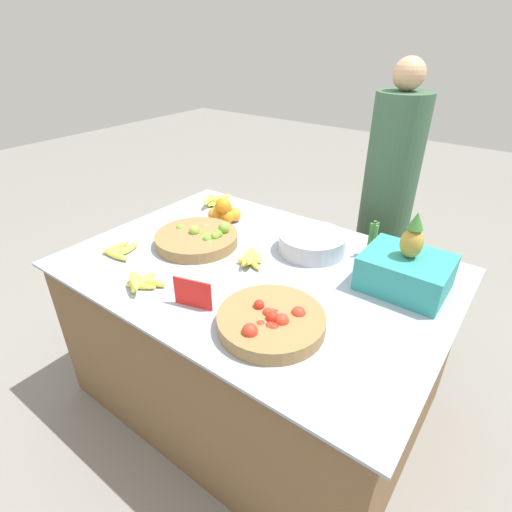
# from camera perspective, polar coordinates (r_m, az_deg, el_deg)

# --- Properties ---
(ground_plane) EXTENTS (12.00, 12.00, 0.00)m
(ground_plane) POSITION_cam_1_polar(r_m,az_deg,el_deg) (2.23, 0.00, -18.76)
(ground_plane) COLOR gray
(market_table) EXTENTS (1.61, 1.13, 0.78)m
(market_table) POSITION_cam_1_polar(r_m,az_deg,el_deg) (1.95, 0.00, -11.21)
(market_table) COLOR brown
(market_table) RESTS_ON ground_plane
(lime_bowl) EXTENTS (0.39, 0.39, 0.10)m
(lime_bowl) POSITION_cam_1_polar(r_m,az_deg,el_deg) (1.90, -8.29, 2.49)
(lime_bowl) COLOR olive
(lime_bowl) RESTS_ON market_table
(tomato_basket) EXTENTS (0.37, 0.37, 0.08)m
(tomato_basket) POSITION_cam_1_polar(r_m,az_deg,el_deg) (1.37, 2.17, -9.27)
(tomato_basket) COLOR olive
(tomato_basket) RESTS_ON market_table
(orange_pile) EXTENTS (0.15, 0.14, 0.14)m
(orange_pile) POSITION_cam_1_polar(r_m,az_deg,el_deg) (2.09, -4.52, 6.30)
(orange_pile) COLOR orange
(orange_pile) RESTS_ON market_table
(metal_bowl) EXTENTS (0.30, 0.30, 0.09)m
(metal_bowl) POSITION_cam_1_polar(r_m,az_deg,el_deg) (1.83, 7.98, 1.90)
(metal_bowl) COLOR #B7B7BF
(metal_bowl) RESTS_ON market_table
(price_sign) EXTENTS (0.15, 0.05, 0.12)m
(price_sign) POSITION_cam_1_polar(r_m,az_deg,el_deg) (1.47, -9.04, -5.33)
(price_sign) COLOR red
(price_sign) RESTS_ON market_table
(produce_crate) EXTENTS (0.32, 0.26, 0.32)m
(produce_crate) POSITION_cam_1_polar(r_m,az_deg,el_deg) (1.65, 20.61, -1.83)
(produce_crate) COLOR teal
(produce_crate) RESTS_ON market_table
(veg_bundle) EXTENTS (0.04, 0.05, 0.16)m
(veg_bundle) POSITION_cam_1_polar(r_m,az_deg,el_deg) (1.83, 16.38, 2.24)
(veg_bundle) COLOR #4C8E42
(veg_bundle) RESTS_ON market_table
(banana_bunch_back_center) EXTENTS (0.16, 0.16, 0.06)m
(banana_bunch_back_center) POSITION_cam_1_polar(r_m,az_deg,el_deg) (1.64, -16.20, -3.56)
(banana_bunch_back_center) COLOR #EFDB4C
(banana_bunch_back_center) RESTS_ON market_table
(banana_bunch_middle_left) EXTENTS (0.16, 0.15, 0.03)m
(banana_bunch_middle_left) POSITION_cam_1_polar(r_m,az_deg,el_deg) (1.91, -18.94, 0.74)
(banana_bunch_middle_left) COLOR #EFDB4C
(banana_bunch_middle_left) RESTS_ON market_table
(banana_bunch_front_right) EXTENTS (0.16, 0.21, 0.06)m
(banana_bunch_front_right) POSITION_cam_1_polar(r_m,az_deg,el_deg) (2.34, -6.14, 7.89)
(banana_bunch_front_right) COLOR #EFDB4C
(banana_bunch_front_right) RESTS_ON market_table
(banana_bunch_front_left) EXTENTS (0.15, 0.15, 0.06)m
(banana_bunch_front_left) POSITION_cam_1_polar(r_m,az_deg,el_deg) (1.73, -0.79, -0.37)
(banana_bunch_front_left) COLOR #EFDB4C
(banana_bunch_front_left) RESTS_ON market_table
(vendor_person) EXTENTS (0.28, 0.28, 1.56)m
(vendor_person) POSITION_cam_1_polar(r_m,az_deg,el_deg) (2.39, 17.78, 5.10)
(vendor_person) COLOR #385B42
(vendor_person) RESTS_ON ground_plane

